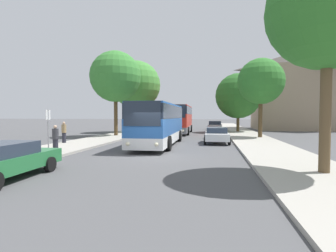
# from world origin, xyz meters

# --- Properties ---
(ground_plane) EXTENTS (300.00, 300.00, 0.00)m
(ground_plane) POSITION_xyz_m (0.00, 0.00, 0.00)
(ground_plane) COLOR #4C4C4F
(ground_plane) RESTS_ON ground
(sidewalk_left) EXTENTS (4.00, 120.00, 0.15)m
(sidewalk_left) POSITION_xyz_m (-7.00, 0.00, 0.07)
(sidewalk_left) COLOR #A39E93
(sidewalk_left) RESTS_ON ground_plane
(sidewalk_right) EXTENTS (4.00, 120.00, 0.15)m
(sidewalk_right) POSITION_xyz_m (7.00, 0.00, 0.07)
(sidewalk_right) COLOR #A39E93
(sidewalk_right) RESTS_ON ground_plane
(building_right_background) EXTENTS (18.45, 11.81, 13.58)m
(building_right_background) POSITION_xyz_m (19.75, 32.20, 6.79)
(building_right_background) COLOR gray
(building_right_background) RESTS_ON ground_plane
(bus_front) EXTENTS (2.83, 10.69, 3.18)m
(bus_front) POSITION_xyz_m (-0.83, 5.72, 1.70)
(bus_front) COLOR silver
(bus_front) RESTS_ON ground_plane
(bus_middle) EXTENTS (2.98, 10.24, 3.55)m
(bus_middle) POSITION_xyz_m (-0.88, 19.17, 1.89)
(bus_middle) COLOR gray
(bus_middle) RESTS_ON ground_plane
(parked_car_left_curb) EXTENTS (2.08, 4.73, 1.34)m
(parked_car_left_curb) POSITION_xyz_m (-4.18, -6.00, 0.72)
(parked_car_left_curb) COLOR #236B38
(parked_car_left_curb) RESTS_ON ground_plane
(parked_car_right_near) EXTENTS (2.12, 3.98, 1.32)m
(parked_car_right_near) POSITION_xyz_m (3.61, 7.88, 0.70)
(parked_car_right_near) COLOR silver
(parked_car_right_near) RESTS_ON ground_plane
(parked_car_right_far) EXTENTS (2.24, 4.52, 1.54)m
(parked_car_right_far) POSITION_xyz_m (3.64, 23.36, 0.80)
(parked_car_right_far) COLOR #B7B7BC
(parked_car_right_far) RESTS_ON ground_plane
(bus_stop_sign) EXTENTS (0.08, 0.45, 2.56)m
(bus_stop_sign) POSITION_xyz_m (-6.63, 0.28, 1.74)
(bus_stop_sign) COLOR gray
(bus_stop_sign) RESTS_ON sidewalk_left
(pedestrian_waiting_near) EXTENTS (0.36, 0.36, 1.67)m
(pedestrian_waiting_near) POSITION_xyz_m (-8.39, 4.88, 0.99)
(pedestrian_waiting_near) COLOR #23232D
(pedestrian_waiting_near) RESTS_ON sidewalk_left
(pedestrian_waiting_far) EXTENTS (0.36, 0.36, 1.60)m
(pedestrian_waiting_far) POSITION_xyz_m (-5.92, -0.09, 0.95)
(pedestrian_waiting_far) COLOR #23232D
(pedestrian_waiting_far) RESTS_ON sidewalk_left
(tree_left_near) EXTENTS (6.49, 6.49, 9.55)m
(tree_left_near) POSITION_xyz_m (-6.94, 20.23, 6.45)
(tree_left_near) COLOR #47331E
(tree_left_near) RESTS_ON sidewalk_left
(tree_left_far) EXTENTS (5.52, 5.52, 9.16)m
(tree_left_far) POSITION_xyz_m (-7.18, 13.09, 6.53)
(tree_left_far) COLOR #513D23
(tree_left_far) RESTS_ON sidewalk_left
(tree_right_near) EXTENTS (6.11, 6.11, 7.88)m
(tree_right_near) POSITION_xyz_m (6.68, 22.45, 4.97)
(tree_right_near) COLOR #513D23
(tree_right_near) RESTS_ON sidewalk_right
(tree_right_mid) EXTENTS (4.56, 4.56, 7.85)m
(tree_right_mid) POSITION_xyz_m (7.98, 13.16, 5.70)
(tree_right_mid) COLOR #513D23
(tree_right_mid) RESTS_ON sidewalk_right
(tree_right_far) EXTENTS (4.52, 4.52, 8.42)m
(tree_right_far) POSITION_xyz_m (7.47, -3.44, 6.28)
(tree_right_far) COLOR brown
(tree_right_far) RESTS_ON sidewalk_right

